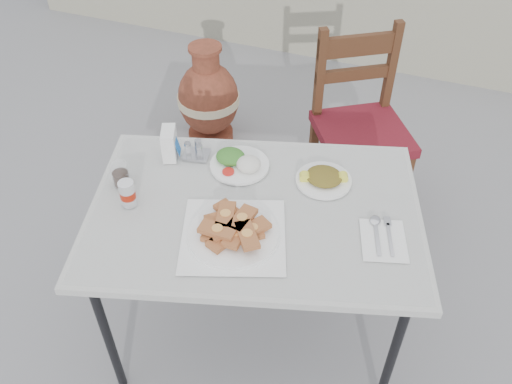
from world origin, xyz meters
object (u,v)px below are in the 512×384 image
at_px(cola_glass, 121,176).
at_px(pide_plate, 233,229).
at_px(soda_can, 128,193).
at_px(salad_rice_plate, 239,162).
at_px(terracotta_urn, 208,99).
at_px(condiment_caddy, 196,151).
at_px(cafe_table, 255,218).
at_px(salad_chopped_plate, 324,178).
at_px(napkin_holder, 169,144).
at_px(chair, 360,126).

bearing_deg(cola_glass, pide_plate, -11.22).
xyz_separation_m(soda_can, cola_glass, (-0.08, 0.09, -0.01)).
bearing_deg(salad_rice_plate, soda_can, -130.81).
xyz_separation_m(cola_glass, terracotta_urn, (-0.23, 1.25, -0.47)).
height_order(cola_glass, condiment_caddy, cola_glass).
relative_size(salad_rice_plate, soda_can, 2.29).
xyz_separation_m(cafe_table, salad_chopped_plate, (0.20, 0.23, 0.07)).
height_order(cola_glass, napkin_holder, napkin_holder).
distance_m(cafe_table, terracotta_urn, 1.46).
bearing_deg(pide_plate, soda_can, 178.16).
xyz_separation_m(cola_glass, chair, (0.72, 1.01, -0.27)).
distance_m(napkin_holder, terracotta_urn, 1.19).
bearing_deg(chair, pide_plate, -133.81).
bearing_deg(soda_can, cola_glass, 134.03).
height_order(salad_chopped_plate, napkin_holder, napkin_holder).
bearing_deg(cola_glass, terracotta_urn, 100.61).
bearing_deg(chair, soda_can, -152.66).
bearing_deg(pide_plate, cafe_table, 82.89).
xyz_separation_m(pide_plate, chair, (0.22, 1.11, -0.26)).
bearing_deg(soda_can, napkin_holder, 87.60).
bearing_deg(cafe_table, salad_rice_plate, 125.48).
relative_size(napkin_holder, chair, 0.13).
height_order(salad_rice_plate, condiment_caddy, condiment_caddy).
relative_size(soda_can, cola_glass, 1.09).
xyz_separation_m(cafe_table, pide_plate, (-0.02, -0.15, 0.08)).
xyz_separation_m(pide_plate, soda_can, (-0.42, 0.01, 0.02)).
relative_size(cafe_table, terracotta_urn, 2.12).
distance_m(salad_chopped_plate, soda_can, 0.73).
bearing_deg(cafe_table, condiment_caddy, 148.98).
relative_size(salad_chopped_plate, cola_glass, 2.27).
relative_size(salad_chopped_plate, chair, 0.22).
distance_m(cafe_table, pide_plate, 0.18).
xyz_separation_m(salad_rice_plate, chair, (0.34, 0.76, -0.25)).
bearing_deg(terracotta_urn, salad_rice_plate, -58.43).
bearing_deg(terracotta_urn, cafe_table, -57.75).
height_order(salad_rice_plate, chair, chair).
bearing_deg(salad_rice_plate, napkin_holder, -172.46).
height_order(condiment_caddy, terracotta_urn, condiment_caddy).
bearing_deg(terracotta_urn, condiment_caddy, -66.84).
height_order(cafe_table, chair, chair).
bearing_deg(condiment_caddy, cola_glass, -127.35).
distance_m(salad_rice_plate, cola_glass, 0.46).
distance_m(cafe_table, soda_can, 0.47).
xyz_separation_m(salad_chopped_plate, terracotta_urn, (-0.95, 0.96, -0.45)).
bearing_deg(condiment_caddy, terracotta_urn, 113.16).
relative_size(salad_rice_plate, chair, 0.24).
xyz_separation_m(salad_chopped_plate, napkin_holder, (-0.62, -0.07, 0.04)).
xyz_separation_m(napkin_holder, terracotta_urn, (-0.33, 1.03, -0.49)).
height_order(salad_chopped_plate, terracotta_urn, salad_chopped_plate).
distance_m(pide_plate, salad_rice_plate, 0.37).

